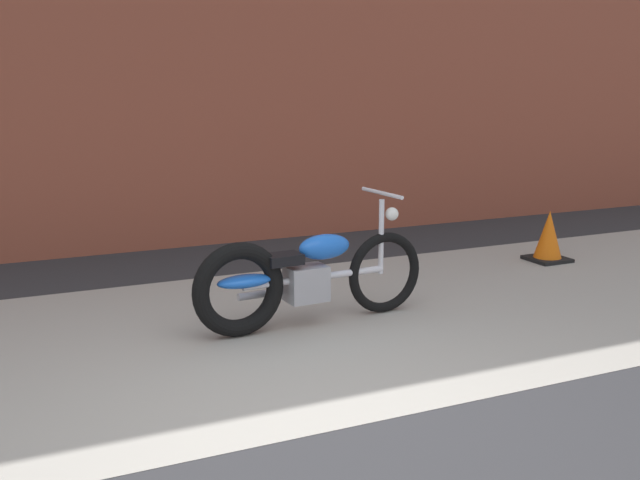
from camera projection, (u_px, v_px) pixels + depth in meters
ground_plane at (325, 433)px, 4.11m from camera, size 80.00×80.00×0.00m
sidewalk_slab at (228, 336)px, 5.66m from camera, size 36.00×3.50×0.01m
brick_building_wall at (127, 43)px, 8.25m from camera, size 36.00×0.50×4.62m
motorcycle_blue at (297, 278)px, 5.81m from camera, size 2.01×0.58×1.03m
traffic_cone at (548, 238)px, 7.99m from camera, size 0.40×0.40×0.55m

